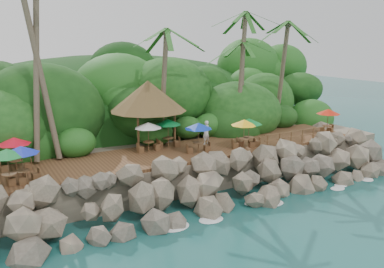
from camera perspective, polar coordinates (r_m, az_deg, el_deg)
ground at (r=24.17m, az=7.12°, el=-10.77°), size 140.00×140.00×0.00m
land_base at (r=37.21m, az=-7.57°, el=-0.41°), size 32.00×25.20×2.10m
jungle_hill at (r=44.33m, az=-11.16°, el=0.29°), size 44.80×28.00×15.40m
seawall at (r=25.25m, az=4.49°, el=-6.81°), size 29.00×4.00×2.30m
terrace at (r=28.17m, az=-0.00°, el=-2.38°), size 26.00×5.00×0.20m
jungle_foliage at (r=36.58m, az=-6.94°, el=-2.34°), size 44.00×16.00×12.00m
foam_line at (r=24.38m, az=6.69°, el=-10.47°), size 25.20×0.80×0.06m
palms at (r=30.17m, az=-1.77°, el=17.56°), size 25.94×6.65×13.79m
palapa at (r=29.39m, az=-6.19°, el=5.37°), size 5.55×5.55×4.60m
dining_clusters at (r=26.34m, az=-3.47°, el=0.50°), size 25.48×4.83×2.03m
railing at (r=30.55m, az=14.57°, el=-0.19°), size 6.10×0.10×1.00m
waiter at (r=29.38m, az=1.99°, el=0.23°), size 0.71×0.54×1.74m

